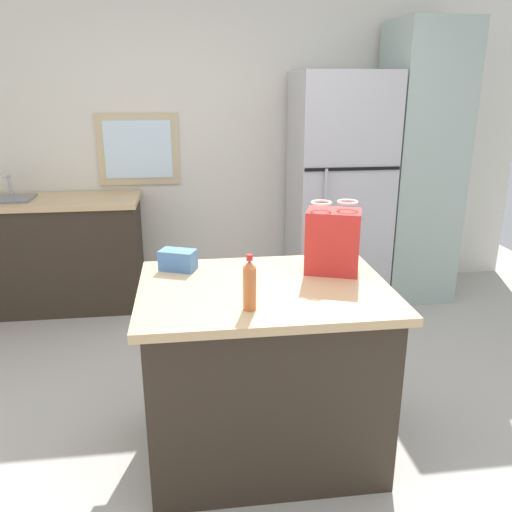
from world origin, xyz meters
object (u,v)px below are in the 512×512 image
at_px(kitchen_island, 264,370).
at_px(shopping_bag, 333,241).
at_px(small_box, 178,260).
at_px(bottle, 249,285).
at_px(refrigerator, 338,190).
at_px(tall_cabinet, 418,165).

bearing_deg(kitchen_island, shopping_bag, 23.03).
bearing_deg(small_box, bottle, -61.11).
distance_m(small_box, bottle, 0.62).
distance_m(refrigerator, small_box, 2.14).
bearing_deg(shopping_bag, bottle, -138.65).
height_order(tall_cabinet, shopping_bag, tall_cabinet).
bearing_deg(refrigerator, shopping_bag, -106.89).
relative_size(refrigerator, tall_cabinet, 0.83).
xyz_separation_m(shopping_bag, bottle, (-0.46, -0.41, -0.05)).
bearing_deg(tall_cabinet, refrigerator, -179.98).
bearing_deg(refrigerator, kitchen_island, -114.85).
height_order(shopping_bag, small_box, shopping_bag).
relative_size(tall_cabinet, shopping_bag, 6.31).
xyz_separation_m(small_box, bottle, (0.30, -0.54, 0.06)).
bearing_deg(bottle, shopping_bag, 41.35).
xyz_separation_m(refrigerator, shopping_bag, (-0.55, -1.82, 0.11)).
height_order(refrigerator, shopping_bag, refrigerator).
relative_size(refrigerator, shopping_bag, 5.26).
relative_size(small_box, bottle, 0.73).
bearing_deg(bottle, small_box, 118.89).
distance_m(tall_cabinet, small_box, 2.63).
bearing_deg(refrigerator, tall_cabinet, 0.02).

